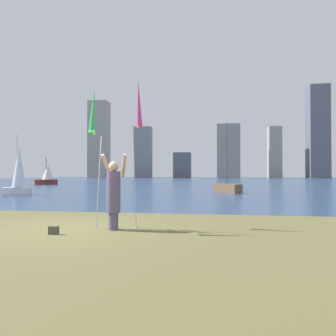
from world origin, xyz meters
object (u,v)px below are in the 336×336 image
kite_flag_right (139,107)px  sailboat_1 (47,174)px  kite_flag_left (93,114)px  sailboat_4 (227,187)px  person (114,192)px  sailboat_3 (19,172)px  bag (54,230)px

kite_flag_right → sailboat_1: 36.87m
kite_flag_left → sailboat_1: bearing=120.4°
kite_flag_right → sailboat_4: 17.01m
person → kite_flag_left: bearing=-165.5°
kite_flag_left → sailboat_4: bearing=78.7°
person → kite_flag_left: size_ratio=0.54×
kite_flag_left → sailboat_3: 16.20m
sailboat_4 → kite_flag_right: bearing=-98.7°
person → sailboat_1: (-19.23, 31.78, 0.41)m
sailboat_3 → bag: bearing=-54.4°
person → sailboat_1: size_ratio=0.56×
kite_flag_left → bag: bearing=-136.2°
sailboat_1 → sailboat_3: 21.23m
kite_flag_right → sailboat_3: (-11.13, 11.69, -1.72)m
kite_flag_right → bag: bearing=-137.7°
kite_flag_left → bag: 3.00m
bag → sailboat_1: bearing=119.0°
sailboat_1 → sailboat_3: (8.58, -19.42, 0.15)m
person → bag: person is taller
kite_flag_right → bag: 3.85m
kite_flag_right → sailboat_3: 16.23m
sailboat_4 → sailboat_1: bearing=146.9°
kite_flag_right → sailboat_3: size_ratio=0.98×
kite_flag_left → sailboat_4: size_ratio=0.69×
person → bag: size_ratio=8.86×
person → kite_flag_right: (0.48, 0.67, 2.28)m
kite_flag_left → bag: size_ratio=16.51×
kite_flag_left → kite_flag_right: size_ratio=0.91×
sailboat_1 → sailboat_3: size_ratio=0.86×
kite_flag_right → sailboat_3: sailboat_3 is taller
bag → sailboat_3: bearing=125.6°
kite_flag_right → sailboat_4: (2.53, 16.58, -2.83)m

